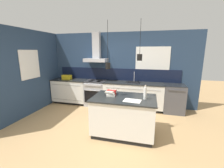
% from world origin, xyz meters
% --- Properties ---
extents(ground_plane, '(16.00, 16.00, 0.00)m').
position_xyz_m(ground_plane, '(0.00, 0.00, 0.00)').
color(ground_plane, tan).
rests_on(ground_plane, ground).
extents(wall_back, '(5.60, 2.16, 2.60)m').
position_xyz_m(wall_back, '(-0.04, 2.00, 1.35)').
color(wall_back, navy).
rests_on(wall_back, ground_plane).
extents(wall_left, '(0.08, 3.80, 2.60)m').
position_xyz_m(wall_left, '(-2.43, 0.70, 1.30)').
color(wall_left, navy).
rests_on(wall_left, ground_plane).
extents(counter_run_left, '(1.33, 0.64, 0.91)m').
position_xyz_m(counter_run_left, '(-1.71, 1.69, 0.46)').
color(counter_run_left, black).
rests_on(counter_run_left, ground_plane).
extents(counter_run_sink, '(2.00, 0.64, 1.25)m').
position_xyz_m(counter_run_sink, '(0.67, 1.69, 0.46)').
color(counter_run_sink, black).
rests_on(counter_run_sink, ground_plane).
extents(oven_range, '(0.73, 0.66, 0.91)m').
position_xyz_m(oven_range, '(-0.69, 1.69, 0.46)').
color(oven_range, '#B5B5BA').
rests_on(oven_range, ground_plane).
extents(dishwasher, '(0.64, 0.65, 0.91)m').
position_xyz_m(dishwasher, '(1.98, 1.69, 0.46)').
color(dishwasher, '#4C4C51').
rests_on(dishwasher, ground_plane).
extents(kitchen_island, '(1.46, 0.96, 0.91)m').
position_xyz_m(kitchen_island, '(0.64, -0.01, 0.46)').
color(kitchen_island, black).
rests_on(kitchen_island, ground_plane).
extents(bottle_on_island, '(0.07, 0.07, 0.34)m').
position_xyz_m(bottle_on_island, '(1.11, -0.04, 1.05)').
color(bottle_on_island, silver).
rests_on(bottle_on_island, kitchen_island).
extents(book_stack, '(0.24, 0.35, 0.11)m').
position_xyz_m(book_stack, '(0.31, 0.09, 0.96)').
color(book_stack, silver).
rests_on(book_stack, kitchen_island).
extents(red_supply_box, '(0.22, 0.15, 0.11)m').
position_xyz_m(red_supply_box, '(0.30, 0.11, 0.97)').
color(red_supply_box, red).
rests_on(red_supply_box, kitchen_island).
extents(paper_pile, '(0.39, 0.30, 0.01)m').
position_xyz_m(paper_pile, '(0.85, -0.22, 0.91)').
color(paper_pile, silver).
rests_on(paper_pile, kitchen_island).
extents(yellow_toolbox, '(0.34, 0.18, 0.19)m').
position_xyz_m(yellow_toolbox, '(-1.85, 1.69, 0.99)').
color(yellow_toolbox, gold).
rests_on(yellow_toolbox, counter_run_left).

